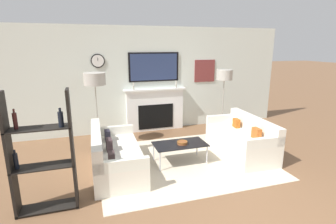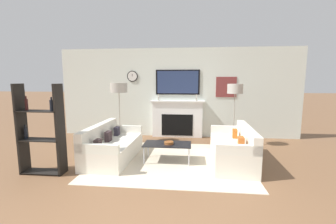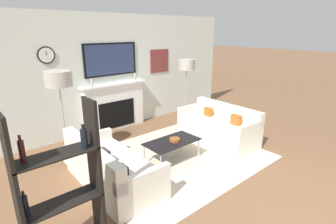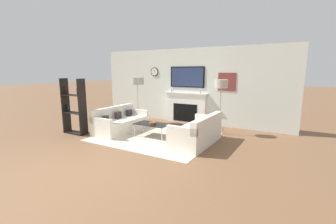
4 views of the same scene
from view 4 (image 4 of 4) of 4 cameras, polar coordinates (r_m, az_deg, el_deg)
ground_plane at (r=4.83m, az=-19.87°, el=-13.43°), size 60.00×60.00×0.00m
fireplace_wall at (r=8.30m, az=4.94°, el=5.73°), size 7.33×0.28×2.70m
area_rug at (r=6.61m, az=-3.24°, el=-6.27°), size 3.25×2.65×0.01m
couch_left at (r=7.32m, az=-12.04°, el=-2.68°), size 0.89×1.83×0.77m
couch_right at (r=5.95m, az=7.49°, el=-5.39°), size 0.85×1.76×0.78m
coffee_table at (r=6.52m, az=-4.06°, el=-3.21°), size 1.01×0.55×0.39m
decorative_bowl at (r=6.46m, az=-3.97°, el=-2.80°), size 0.20×0.20×0.06m
floor_lamp_left at (r=8.23m, az=-7.77°, el=7.68°), size 0.45×0.45×1.68m
floor_lamp_right at (r=6.84m, az=13.35°, el=6.77°), size 0.39×0.39×1.65m
shelf_unit at (r=7.35m, az=-22.80°, el=1.04°), size 0.80×0.28×1.68m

